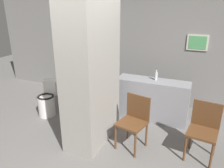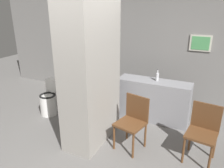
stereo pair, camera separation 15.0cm
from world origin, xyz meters
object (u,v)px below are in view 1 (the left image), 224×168
Objects in this scene: toilet at (48,101)px; bicycle at (98,94)px; chair_near_pillar at (134,119)px; chair_by_doorway at (204,128)px; bottle_tall at (156,76)px.

bicycle reaches higher than toilet.
chair_by_doorway is (1.08, 0.17, 0.00)m from chair_near_pillar.
chair_near_pillar is 1.20m from bottle_tall.
toilet is at bearing -176.83° from chair_near_pillar.
bicycle is at bearing 166.68° from chair_by_doorway.
toilet is at bearing -175.90° from chair_by_doorway.
bottle_tall is (1.30, 0.07, 0.58)m from bicycle.
chair_near_pillar is 3.61× the size of bottle_tall.
chair_near_pillar is at bearing -40.79° from bicycle.
bottle_tall is (0.10, 1.11, 0.45)m from chair_near_pillar.
chair_by_doorway is at bearing -43.75° from bottle_tall.
chair_near_pillar reaches higher than toilet.
toilet is at bearing -142.55° from bicycle.
toilet is at bearing -161.09° from bottle_tall.
toilet is 1.12m from bicycle.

